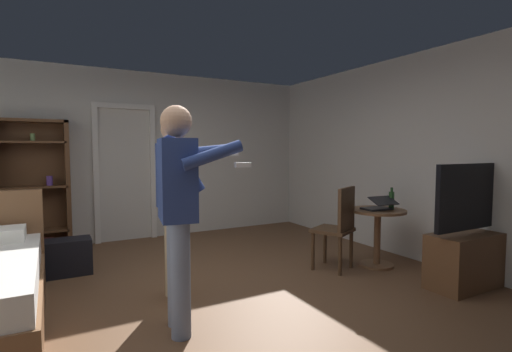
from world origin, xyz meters
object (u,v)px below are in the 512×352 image
Objects in this scene: suitcase_small at (27,254)px; bookshelf at (33,181)px; bottle_on_table at (391,200)px; tv_flatscreen at (470,249)px; person_blue_shirt at (179,203)px; person_striped_shirt at (176,195)px; laptop at (379,206)px; side_table at (377,228)px; wooden_chair at (338,225)px; suitcase_dark at (63,257)px.

bookshelf is at bearing 96.96° from suitcase_small.
bottle_on_table is at bearing -36.09° from bookshelf.
tv_flatscreen is at bearing -22.99° from suitcase_small.
bookshelf is 3.47× the size of suitcase_small.
bookshelf reaches higher than tv_flatscreen.
bookshelf is 3.32m from person_blue_shirt.
tv_flatscreen is 0.74× the size of person_striped_shirt.
tv_flatscreen is 4.78× the size of bottle_on_table.
laptop reaches higher than suitcase_small.
person_blue_shirt reaches higher than tv_flatscreen.
person_blue_shirt is at bearing -170.47° from side_table.
bottle_on_table is (-0.19, 0.87, 0.42)m from tv_flatscreen.
person_striped_shirt is (-1.93, 0.08, 0.46)m from wooden_chair.
tv_flatscreen reaches higher than suitcase_small.
person_blue_shirt reaches higher than person_striped_shirt.
tv_flatscreen is at bearing -33.43° from suitcase_dark.
bottle_on_table is 4.48m from suitcase_small.
side_table is 2.60× the size of bottle_on_table.
tv_flatscreen is at bearing -77.64° from bottle_on_table.
wooden_chair is at bearing 128.66° from tv_flatscreen.
bottle_on_table is 0.16× the size of person_striped_shirt.
laptop is at bearing -127.66° from side_table.
suitcase_small is (-3.90, 2.11, -0.66)m from bottle_on_table.
bottle_on_table reaches higher than side_table.
wooden_chair is (3.16, -2.59, -0.45)m from bookshelf.
suitcase_dark is (-2.86, 1.37, -0.34)m from wooden_chair.
tv_flatscreen is 3.70× the size of laptop.
person_blue_shirt is at bearing 170.13° from tv_flatscreen.
person_striped_shirt is (-2.41, 0.23, 0.25)m from laptop.
side_table is at bearing -4.46° from person_striped_shirt.
wooden_chair is at bearing -25.77° from suitcase_dark.
person_striped_shirt is (-2.78, 1.14, 0.61)m from tv_flatscreen.
side_table is (-0.33, 0.95, 0.08)m from tv_flatscreen.
bookshelf is at bearing 108.78° from person_blue_shirt.
person_striped_shirt reaches higher than tv_flatscreen.
tv_flatscreen reaches higher than wooden_chair.
suitcase_small is at bearing 114.81° from person_blue_shirt.
bottle_on_table reaches higher than suitcase_small.
side_table is at bearing 150.26° from bottle_on_table.
laptop reaches higher than side_table.
tv_flatscreen reaches higher than suitcase_dark.
bottle_on_table is 0.51× the size of suitcase_small.
tv_flatscreen is 4.44m from suitcase_dark.
wooden_chair is 1.98m from person_striped_shirt.
person_blue_shirt is at bearing -172.57° from bottle_on_table.
person_blue_shirt is at bearing -52.04° from suitcase_small.
suitcase_small is (-1.31, 1.84, -0.85)m from person_striped_shirt.
suitcase_dark is 1.11× the size of suitcase_small.
suitcase_small is (-0.38, 0.55, -0.05)m from suitcase_dark.
side_table is at bearing 9.53° from person_blue_shirt.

